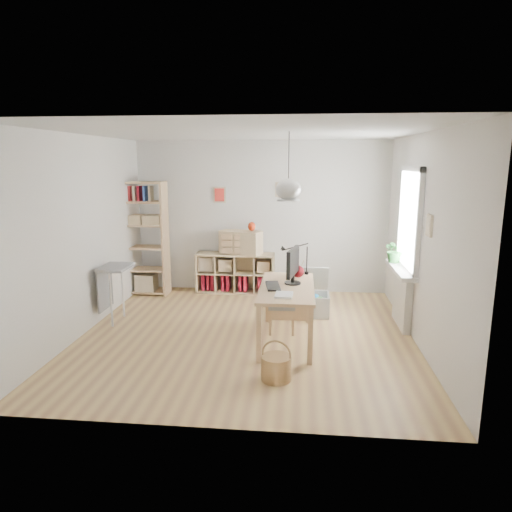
# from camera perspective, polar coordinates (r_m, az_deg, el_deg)

# --- Properties ---
(ground) EXTENTS (4.50, 4.50, 0.00)m
(ground) POSITION_cam_1_polar(r_m,az_deg,el_deg) (6.37, -1.18, -9.82)
(ground) COLOR tan
(ground) RESTS_ON ground
(room_shell) EXTENTS (4.50, 4.50, 4.50)m
(room_shell) POSITION_cam_1_polar(r_m,az_deg,el_deg) (5.74, 4.07, 8.30)
(room_shell) COLOR silver
(room_shell) RESTS_ON ground
(window_unit) EXTENTS (0.07, 1.16, 1.46)m
(window_unit) POSITION_cam_1_polar(r_m,az_deg,el_deg) (6.70, 18.72, 4.34)
(window_unit) COLOR white
(window_unit) RESTS_ON ground
(radiator) EXTENTS (0.10, 0.80, 0.80)m
(radiator) POSITION_cam_1_polar(r_m,az_deg,el_deg) (6.93, 17.81, -5.12)
(radiator) COLOR silver
(radiator) RESTS_ON ground
(windowsill) EXTENTS (0.22, 1.20, 0.06)m
(windowsill) POSITION_cam_1_polar(r_m,az_deg,el_deg) (6.81, 17.62, -1.65)
(windowsill) COLOR white
(windowsill) RESTS_ON radiator
(desk) EXTENTS (0.70, 1.50, 0.75)m
(desk) POSITION_cam_1_polar(r_m,az_deg,el_deg) (5.98, 3.88, -4.67)
(desk) COLOR tan
(desk) RESTS_ON ground
(cube_shelf) EXTENTS (1.40, 0.38, 0.72)m
(cube_shelf) POSITION_cam_1_polar(r_m,az_deg,el_deg) (8.31, -2.71, -2.48)
(cube_shelf) COLOR beige
(cube_shelf) RESTS_ON ground
(tall_bookshelf) EXTENTS (0.80, 0.38, 2.00)m
(tall_bookshelf) POSITION_cam_1_polar(r_m,az_deg,el_deg) (8.26, -13.87, 2.69)
(tall_bookshelf) COLOR tan
(tall_bookshelf) RESTS_ON ground
(side_table) EXTENTS (0.40, 0.55, 0.85)m
(side_table) POSITION_cam_1_polar(r_m,az_deg,el_deg) (7.02, -17.62, -2.61)
(side_table) COLOR gray
(side_table) RESTS_ON ground
(chair) EXTENTS (0.38, 0.38, 0.74)m
(chair) POSITION_cam_1_polar(r_m,az_deg,el_deg) (6.41, 3.25, -5.70)
(chair) COLOR gray
(chair) RESTS_ON ground
(wicker_basket) EXTENTS (0.33, 0.33, 0.46)m
(wicker_basket) POSITION_cam_1_polar(r_m,az_deg,el_deg) (5.12, 2.55, -13.68)
(wicker_basket) COLOR #9C7746
(wicker_basket) RESTS_ON ground
(storage_chest) EXTENTS (0.65, 0.74, 0.69)m
(storage_chest) POSITION_cam_1_polar(r_m,az_deg,el_deg) (7.21, 6.57, -5.40)
(storage_chest) COLOR silver
(storage_chest) RESTS_ON ground
(monitor) EXTENTS (0.22, 0.55, 0.48)m
(monitor) POSITION_cam_1_polar(r_m,az_deg,el_deg) (6.02, 4.64, -1.00)
(monitor) COLOR black
(monitor) RESTS_ON desk
(keyboard) EXTENTS (0.23, 0.47, 0.02)m
(keyboard) POSITION_cam_1_polar(r_m,az_deg,el_deg) (5.92, 2.13, -3.76)
(keyboard) COLOR black
(keyboard) RESTS_ON desk
(task_lamp) EXTENTS (0.41, 0.15, 0.43)m
(task_lamp) POSITION_cam_1_polar(r_m,az_deg,el_deg) (6.48, 4.65, 0.16)
(task_lamp) COLOR black
(task_lamp) RESTS_ON desk
(yarn_ball) EXTENTS (0.17, 0.17, 0.17)m
(yarn_ball) POSITION_cam_1_polar(r_m,az_deg,el_deg) (6.39, 5.27, -1.93)
(yarn_ball) COLOR #4D0A0E
(yarn_ball) RESTS_ON desk
(paper_tray) EXTENTS (0.22, 0.27, 0.03)m
(paper_tray) POSITION_cam_1_polar(r_m,az_deg,el_deg) (5.53, 3.51, -4.88)
(paper_tray) COLOR white
(paper_tray) RESTS_ON desk
(drawer_chest) EXTENTS (0.79, 0.53, 0.41)m
(drawer_chest) POSITION_cam_1_polar(r_m,az_deg,el_deg) (8.12, -1.91, 1.72)
(drawer_chest) COLOR beige
(drawer_chest) RESTS_ON cube_shelf
(red_vase) EXTENTS (0.13, 0.13, 0.16)m
(red_vase) POSITION_cam_1_polar(r_m,az_deg,el_deg) (8.05, -0.54, 3.71)
(red_vase) COLOR #AA270E
(red_vase) RESTS_ON drawer_chest
(potted_plant) EXTENTS (0.39, 0.36, 0.37)m
(potted_plant) POSITION_cam_1_polar(r_m,az_deg,el_deg) (7.09, 17.01, 0.71)
(potted_plant) COLOR #225D26
(potted_plant) RESTS_ON windowsill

